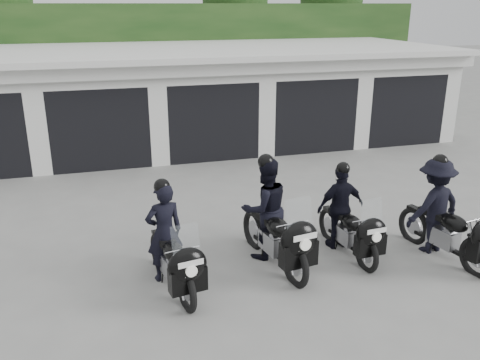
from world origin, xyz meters
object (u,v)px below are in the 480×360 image
object	(u,v)px
police_bike_b	(270,217)
police_bike_d	(441,213)
police_bike_a	(170,246)
police_bike_c	(345,214)

from	to	relation	value
police_bike_b	police_bike_d	xyz separation A→B (m)	(2.97, -0.60, -0.02)
police_bike_b	police_bike_a	bearing A→B (deg)	-176.52
police_bike_a	police_bike_b	world-z (taller)	police_bike_b
police_bike_a	police_bike_c	xyz separation A→B (m)	(3.20, 0.39, 0.01)
police_bike_b	police_bike_c	world-z (taller)	police_bike_b
police_bike_b	police_bike_d	world-z (taller)	police_bike_b
police_bike_a	police_bike_c	size ratio (longest dim) A/B	1.05
police_bike_b	police_bike_c	xyz separation A→B (m)	(1.41, -0.00, -0.11)
police_bike_c	police_bike_d	bearing A→B (deg)	-24.90
police_bike_b	police_bike_d	distance (m)	3.03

